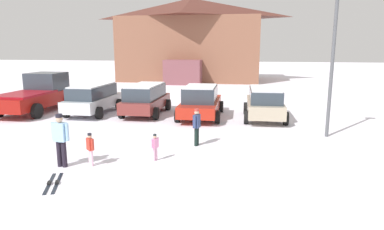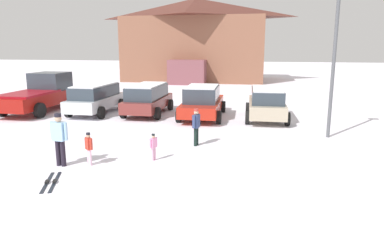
{
  "view_description": "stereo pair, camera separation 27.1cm",
  "coord_description": "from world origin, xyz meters",
  "views": [
    {
      "loc": [
        2.99,
        -6.69,
        3.67
      ],
      "look_at": [
        0.65,
        6.47,
        0.99
      ],
      "focal_mm": 32.0,
      "sensor_mm": 36.0,
      "label": 1
    },
    {
      "loc": [
        3.25,
        -6.64,
        3.67
      ],
      "look_at": [
        0.65,
        6.47,
        0.99
      ],
      "focal_mm": 32.0,
      "sensor_mm": 36.0,
      "label": 2
    }
  ],
  "objects": [
    {
      "name": "parked_red_sedan",
      "position": [
        0.34,
        10.84,
        0.84
      ],
      "size": [
        2.32,
        4.84,
        1.68
      ],
      "color": "#AF2315",
      "rests_on": "ground"
    },
    {
      "name": "parked_silver_wagon",
      "position": [
        -5.67,
        10.79,
        0.88
      ],
      "size": [
        2.08,
        4.37,
        1.63
      ],
      "color": "silver",
      "rests_on": "ground"
    },
    {
      "name": "skier_teen_in_navy_coat",
      "position": [
        0.98,
        5.6,
        0.79
      ],
      "size": [
        0.25,
        0.52,
        1.41
      ],
      "color": "black",
      "rests_on": "ground"
    },
    {
      "name": "skier_child_in_pink_snowsuit",
      "position": [
        -0.07,
        3.64,
        0.5
      ],
      "size": [
        0.21,
        0.3,
        0.89
      ],
      "color": "#E3A8C5",
      "rests_on": "ground"
    },
    {
      "name": "pair_of_skis",
      "position": [
        -2.27,
        1.28,
        0.02
      ],
      "size": [
        0.83,
        1.5,
        0.08
      ],
      "color": "black",
      "rests_on": "ground"
    },
    {
      "name": "parked_beige_suv",
      "position": [
        3.63,
        10.93,
        0.88
      ],
      "size": [
        2.19,
        4.21,
        1.63
      ],
      "color": "tan",
      "rests_on": "ground"
    },
    {
      "name": "parked_maroon_van",
      "position": [
        -2.74,
        11.12,
        0.89
      ],
      "size": [
        2.1,
        4.35,
        1.65
      ],
      "color": "maroon",
      "rests_on": "ground"
    },
    {
      "name": "skier_adult_in_blue_parka",
      "position": [
        -2.75,
        2.58,
        0.94
      ],
      "size": [
        0.62,
        0.28,
        1.67
      ],
      "color": "black",
      "rests_on": "ground"
    },
    {
      "name": "lamp_post",
      "position": [
        6.1,
        7.84,
        3.23
      ],
      "size": [
        0.44,
        0.24,
        5.77
      ],
      "color": "#515459",
      "rests_on": "ground"
    },
    {
      "name": "ski_lodge",
      "position": [
        -3.84,
        31.39,
        4.45
      ],
      "size": [
        15.45,
        10.68,
        8.82
      ],
      "color": "brown",
      "rests_on": "ground"
    },
    {
      "name": "ground",
      "position": [
        0.0,
        0.0,
        0.0
      ],
      "size": [
        160.0,
        160.0,
        0.0
      ],
      "primitive_type": "plane",
      "color": "white"
    },
    {
      "name": "skier_child_in_red_jacket",
      "position": [
        -1.91,
        2.81,
        0.59
      ],
      "size": [
        0.32,
        0.28,
        1.05
      ],
      "color": "#EBB7D0",
      "rests_on": "ground"
    },
    {
      "name": "pickup_truck",
      "position": [
        -9.09,
        10.97,
        1.0
      ],
      "size": [
        2.54,
        5.75,
        2.15
      ],
      "color": "maroon",
      "rests_on": "ground"
    }
  ]
}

